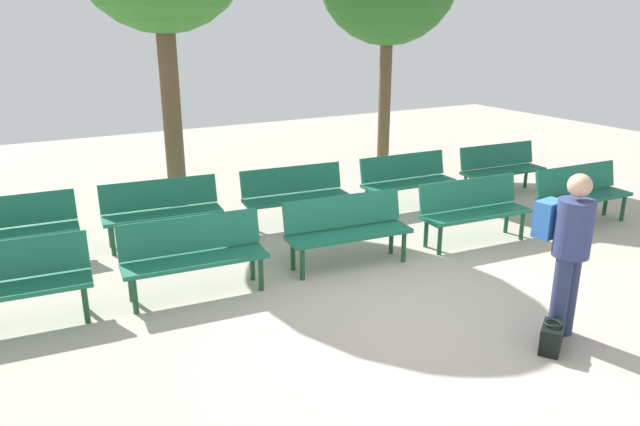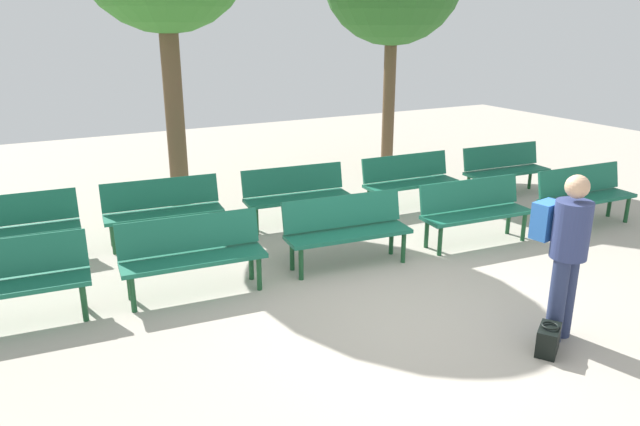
{
  "view_description": "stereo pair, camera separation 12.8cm",
  "coord_description": "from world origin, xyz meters",
  "px_view_note": "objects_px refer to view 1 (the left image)",
  "views": [
    {
      "loc": [
        -3.61,
        -4.38,
        2.97
      ],
      "look_at": [
        0.0,
        2.12,
        0.55
      ],
      "focal_mm": 33.26,
      "sensor_mm": 36.0,
      "label": 1
    },
    {
      "loc": [
        -3.49,
        -4.44,
        2.97
      ],
      "look_at": [
        0.0,
        2.12,
        0.55
      ],
      "focal_mm": 33.26,
      "sensor_mm": 36.0,
      "label": 2
    }
  ],
  "objects_px": {
    "bench_r0_c4": "(581,191)",
    "bench_r1_c0": "(10,227)",
    "bench_r0_c3": "(473,207)",
    "bench_r1_c4": "(501,166)",
    "visitor_with_backpack": "(568,246)",
    "bench_r1_c2": "(295,192)",
    "bench_r0_c2": "(347,227)",
    "bench_r0_c1": "(194,252)",
    "bench_r0_c0": "(6,280)",
    "handbag": "(551,337)",
    "bench_r1_c1": "(162,208)",
    "bench_r1_c3": "(407,178)"
  },
  "relations": [
    {
      "from": "bench_r0_c3",
      "to": "bench_r0_c4",
      "type": "distance_m",
      "value": 2.01
    },
    {
      "from": "bench_r0_c2",
      "to": "bench_r0_c4",
      "type": "xyz_separation_m",
      "value": [
        3.96,
        -0.34,
        0.0
      ]
    },
    {
      "from": "bench_r0_c2",
      "to": "bench_r1_c0",
      "type": "distance_m",
      "value": 4.23
    },
    {
      "from": "bench_r1_c1",
      "to": "bench_r0_c2",
      "type": "bearing_deg",
      "value": -40.77
    },
    {
      "from": "bench_r0_c3",
      "to": "bench_r0_c2",
      "type": "bearing_deg",
      "value": -179.91
    },
    {
      "from": "bench_r0_c0",
      "to": "handbag",
      "type": "xyz_separation_m",
      "value": [
        4.42,
        -2.99,
        -0.37
      ]
    },
    {
      "from": "bench_r0_c2",
      "to": "bench_r1_c2",
      "type": "relative_size",
      "value": 1.0
    },
    {
      "from": "bench_r0_c3",
      "to": "bench_r1_c3",
      "type": "height_order",
      "value": "same"
    },
    {
      "from": "visitor_with_backpack",
      "to": "bench_r1_c2",
      "type": "bearing_deg",
      "value": -89.34
    },
    {
      "from": "bench_r0_c0",
      "to": "bench_r0_c4",
      "type": "relative_size",
      "value": 1.01
    },
    {
      "from": "bench_r0_c4",
      "to": "visitor_with_backpack",
      "type": "bearing_deg",
      "value": -141.25
    },
    {
      "from": "bench_r0_c0",
      "to": "visitor_with_backpack",
      "type": "distance_m",
      "value": 5.5
    },
    {
      "from": "bench_r0_c3",
      "to": "bench_r1_c3",
      "type": "bearing_deg",
      "value": 89.24
    },
    {
      "from": "bench_r1_c3",
      "to": "handbag",
      "type": "relative_size",
      "value": 4.43
    },
    {
      "from": "bench_r1_c0",
      "to": "bench_r1_c2",
      "type": "distance_m",
      "value": 3.85
    },
    {
      "from": "bench_r1_c0",
      "to": "bench_r0_c1",
      "type": "bearing_deg",
      "value": -43.77
    },
    {
      "from": "bench_r0_c1",
      "to": "handbag",
      "type": "distance_m",
      "value": 3.82
    },
    {
      "from": "bench_r0_c3",
      "to": "bench_r1_c1",
      "type": "bearing_deg",
      "value": 156.05
    },
    {
      "from": "bench_r1_c2",
      "to": "handbag",
      "type": "xyz_separation_m",
      "value": [
        0.47,
        -4.44,
        -0.37
      ]
    },
    {
      "from": "bench_r1_c0",
      "to": "bench_r1_c2",
      "type": "xyz_separation_m",
      "value": [
        3.84,
        -0.33,
        0.0
      ]
    },
    {
      "from": "bench_r0_c3",
      "to": "handbag",
      "type": "relative_size",
      "value": 4.46
    },
    {
      "from": "bench_r0_c2",
      "to": "handbag",
      "type": "height_order",
      "value": "bench_r0_c2"
    },
    {
      "from": "bench_r1_c3",
      "to": "handbag",
      "type": "bearing_deg",
      "value": -106.74
    },
    {
      "from": "bench_r0_c2",
      "to": "bench_r1_c0",
      "type": "height_order",
      "value": "same"
    },
    {
      "from": "bench_r1_c0",
      "to": "visitor_with_backpack",
      "type": "bearing_deg",
      "value": -41.05
    },
    {
      "from": "bench_r1_c1",
      "to": "bench_r1_c2",
      "type": "bearing_deg",
      "value": -0.4
    },
    {
      "from": "bench_r1_c3",
      "to": "visitor_with_backpack",
      "type": "distance_m",
      "value": 4.33
    },
    {
      "from": "bench_r0_c4",
      "to": "bench_r0_c2",
      "type": "bearing_deg",
      "value": 178.22
    },
    {
      "from": "bench_r0_c2",
      "to": "bench_r1_c2",
      "type": "distance_m",
      "value": 1.72
    },
    {
      "from": "bench_r1_c3",
      "to": "bench_r1_c2",
      "type": "bearing_deg",
      "value": 179.26
    },
    {
      "from": "bench_r0_c1",
      "to": "bench_r1_c3",
      "type": "xyz_separation_m",
      "value": [
        4.07,
        1.48,
        0.0
      ]
    },
    {
      "from": "visitor_with_backpack",
      "to": "bench_r1_c1",
      "type": "bearing_deg",
      "value": -68.11
    },
    {
      "from": "bench_r0_c4",
      "to": "bench_r1_c0",
      "type": "height_order",
      "value": "same"
    },
    {
      "from": "bench_r1_c2",
      "to": "bench_r1_c3",
      "type": "height_order",
      "value": "same"
    },
    {
      "from": "bench_r0_c1",
      "to": "bench_r1_c0",
      "type": "distance_m",
      "value": 2.62
    },
    {
      "from": "bench_r1_c3",
      "to": "bench_r0_c4",
      "type": "bearing_deg",
      "value": -43.52
    },
    {
      "from": "bench_r0_c1",
      "to": "visitor_with_backpack",
      "type": "xyz_separation_m",
      "value": [
        2.84,
        -2.65,
        0.43
      ]
    },
    {
      "from": "bench_r0_c0",
      "to": "bench_r1_c2",
      "type": "bearing_deg",
      "value": 25.26
    },
    {
      "from": "bench_r0_c0",
      "to": "visitor_with_backpack",
      "type": "relative_size",
      "value": 0.99
    },
    {
      "from": "visitor_with_backpack",
      "to": "bench_r0_c1",
      "type": "bearing_deg",
      "value": -52.55
    },
    {
      "from": "bench_r0_c4",
      "to": "bench_r0_c0",
      "type": "bearing_deg",
      "value": 178.68
    },
    {
      "from": "visitor_with_backpack",
      "to": "bench_r1_c0",
      "type": "bearing_deg",
      "value": -54.38
    },
    {
      "from": "bench_r0_c3",
      "to": "bench_r1_c4",
      "type": "relative_size",
      "value": 1.0
    },
    {
      "from": "handbag",
      "to": "bench_r0_c4",
      "type": "bearing_deg",
      "value": 35.29
    },
    {
      "from": "bench_r1_c2",
      "to": "bench_r0_c3",
      "type": "bearing_deg",
      "value": -40.1
    },
    {
      "from": "bench_r1_c4",
      "to": "handbag",
      "type": "bearing_deg",
      "value": -126.28
    },
    {
      "from": "bench_r0_c2",
      "to": "bench_r1_c3",
      "type": "height_order",
      "value": "same"
    },
    {
      "from": "bench_r0_c4",
      "to": "bench_r1_c0",
      "type": "distance_m",
      "value": 8.03
    },
    {
      "from": "bench_r0_c1",
      "to": "bench_r1_c2",
      "type": "distance_m",
      "value": 2.62
    },
    {
      "from": "bench_r0_c0",
      "to": "bench_r1_c0",
      "type": "xyz_separation_m",
      "value": [
        0.11,
        1.77,
        0.0
      ]
    }
  ]
}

